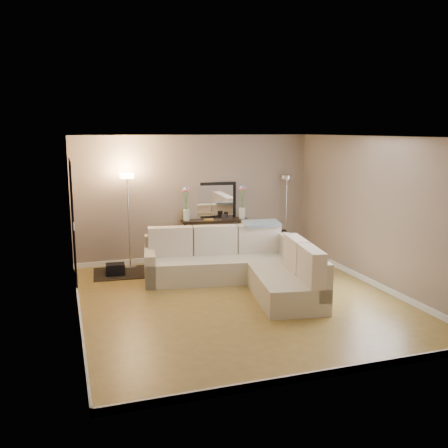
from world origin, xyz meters
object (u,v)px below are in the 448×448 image
object	(u,v)px
sectional_sofa	(243,265)
floor_lamp_unlit	(286,199)
floor_lamp_lit	(128,202)
console_table	(211,237)

from	to	relation	value
sectional_sofa	floor_lamp_unlit	bearing A→B (deg)	47.44
sectional_sofa	floor_lamp_unlit	distance (m)	2.62
floor_lamp_lit	floor_lamp_unlit	world-z (taller)	floor_lamp_lit
console_table	floor_lamp_lit	size ratio (longest dim) A/B	0.77
console_table	floor_lamp_unlit	world-z (taller)	floor_lamp_unlit
floor_lamp_lit	floor_lamp_unlit	size ratio (longest dim) A/B	1.08
console_table	floor_lamp_lit	world-z (taller)	floor_lamp_lit
sectional_sofa	floor_lamp_unlit	world-z (taller)	floor_lamp_unlit
console_table	floor_lamp_unlit	xyz separation A→B (m)	(1.71, -0.03, 0.74)
sectional_sofa	floor_lamp_lit	bearing A→B (deg)	135.44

